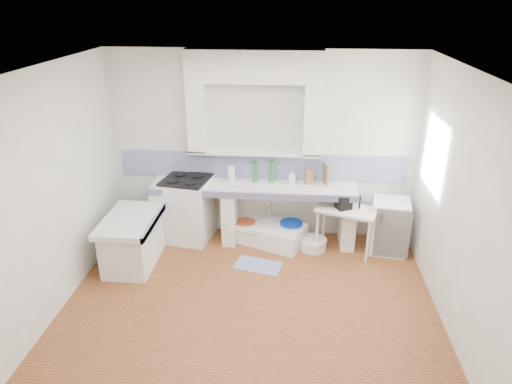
# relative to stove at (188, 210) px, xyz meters

# --- Properties ---
(floor) EXTENTS (4.50, 4.50, 0.00)m
(floor) POSITION_rel_stove_xyz_m (1.10, -1.68, -0.47)
(floor) COLOR brown
(floor) RESTS_ON ground
(ceiling) EXTENTS (4.50, 4.50, 0.00)m
(ceiling) POSITION_rel_stove_xyz_m (1.10, -1.68, 2.33)
(ceiling) COLOR white
(ceiling) RESTS_ON ground
(wall_back) EXTENTS (4.50, 0.00, 4.50)m
(wall_back) POSITION_rel_stove_xyz_m (1.10, 0.32, 0.93)
(wall_back) COLOR white
(wall_back) RESTS_ON ground
(wall_front) EXTENTS (4.50, 0.00, 4.50)m
(wall_front) POSITION_rel_stove_xyz_m (1.10, -3.68, 0.93)
(wall_front) COLOR white
(wall_front) RESTS_ON ground
(wall_left) EXTENTS (0.00, 4.50, 4.50)m
(wall_left) POSITION_rel_stove_xyz_m (-1.15, -1.68, 0.93)
(wall_left) COLOR white
(wall_left) RESTS_ON ground
(wall_right) EXTENTS (0.00, 4.50, 4.50)m
(wall_right) POSITION_rel_stove_xyz_m (3.35, -1.68, 0.93)
(wall_right) COLOR white
(wall_right) RESTS_ON ground
(alcove_mass) EXTENTS (1.90, 0.25, 0.45)m
(alcove_mass) POSITION_rel_stove_xyz_m (1.00, 0.20, 2.10)
(alcove_mass) COLOR white
(alcove_mass) RESTS_ON ground
(window_frame) EXTENTS (0.35, 0.86, 1.06)m
(window_frame) POSITION_rel_stove_xyz_m (3.52, -0.48, 1.13)
(window_frame) COLOR #3A1F12
(window_frame) RESTS_ON ground
(lace_valance) EXTENTS (0.01, 0.84, 0.24)m
(lace_valance) POSITION_rel_stove_xyz_m (3.38, -0.48, 1.51)
(lace_valance) COLOR white
(lace_valance) RESTS_ON ground
(counter_slab) EXTENTS (3.00, 0.60, 0.08)m
(counter_slab) POSITION_rel_stove_xyz_m (1.00, 0.02, 0.39)
(counter_slab) COLOR white
(counter_slab) RESTS_ON ground
(counter_lip) EXTENTS (3.00, 0.04, 0.10)m
(counter_lip) POSITION_rel_stove_xyz_m (1.00, -0.26, 0.39)
(counter_lip) COLOR navy
(counter_lip) RESTS_ON ground
(counter_pier_left) EXTENTS (0.20, 0.55, 0.82)m
(counter_pier_left) POSITION_rel_stove_xyz_m (-0.40, 0.02, -0.06)
(counter_pier_left) COLOR white
(counter_pier_left) RESTS_ON ground
(counter_pier_mid) EXTENTS (0.20, 0.55, 0.82)m
(counter_pier_mid) POSITION_rel_stove_xyz_m (0.65, 0.02, -0.06)
(counter_pier_mid) COLOR white
(counter_pier_mid) RESTS_ON ground
(counter_pier_right) EXTENTS (0.20, 0.55, 0.82)m
(counter_pier_right) POSITION_rel_stove_xyz_m (2.40, 0.02, -0.06)
(counter_pier_right) COLOR white
(counter_pier_right) RESTS_ON ground
(peninsula_top) EXTENTS (0.70, 1.10, 0.08)m
(peninsula_top) POSITION_rel_stove_xyz_m (-0.60, -0.78, 0.19)
(peninsula_top) COLOR white
(peninsula_top) RESTS_ON ground
(peninsula_base) EXTENTS (0.60, 1.00, 0.62)m
(peninsula_base) POSITION_rel_stove_xyz_m (-0.60, -0.78, -0.16)
(peninsula_base) COLOR white
(peninsula_base) RESTS_ON ground
(peninsula_lip) EXTENTS (0.04, 1.10, 0.10)m
(peninsula_lip) POSITION_rel_stove_xyz_m (-0.27, -0.78, 0.19)
(peninsula_lip) COLOR navy
(peninsula_lip) RESTS_ON ground
(backsplash) EXTENTS (4.27, 0.03, 0.40)m
(backsplash) POSITION_rel_stove_xyz_m (1.10, 0.31, 0.63)
(backsplash) COLOR navy
(backsplash) RESTS_ON ground
(stove) EXTENTS (0.77, 0.75, 0.95)m
(stove) POSITION_rel_stove_xyz_m (0.00, 0.00, 0.00)
(stove) COLOR white
(stove) RESTS_ON ground
(sink) EXTENTS (1.24, 0.96, 0.26)m
(sink) POSITION_rel_stove_xyz_m (1.22, -0.01, -0.34)
(sink) COLOR white
(sink) RESTS_ON ground
(side_table) EXTENTS (0.93, 0.71, 0.04)m
(side_table) POSITION_rel_stove_xyz_m (2.35, -0.21, -0.13)
(side_table) COLOR white
(side_table) RESTS_ON ground
(fridge) EXTENTS (0.58, 0.58, 0.79)m
(fridge) POSITION_rel_stove_xyz_m (2.98, -0.12, -0.08)
(fridge) COLOR white
(fridge) RESTS_ON ground
(bucket_red) EXTENTS (0.33, 0.33, 0.30)m
(bucket_red) POSITION_rel_stove_xyz_m (0.87, 0.02, -0.32)
(bucket_red) COLOR #AB4323
(bucket_red) RESTS_ON ground
(bucket_orange) EXTENTS (0.37, 0.37, 0.27)m
(bucket_orange) POSITION_rel_stove_xyz_m (1.25, -0.00, -0.34)
(bucket_orange) COLOR orange
(bucket_orange) RESTS_ON ground
(bucket_blue) EXTENTS (0.43, 0.43, 0.32)m
(bucket_blue) POSITION_rel_stove_xyz_m (1.57, 0.01, -0.31)
(bucket_blue) COLOR #0737B7
(bucket_blue) RESTS_ON ground
(basin_white) EXTENTS (0.49, 0.49, 0.16)m
(basin_white) POSITION_rel_stove_xyz_m (1.90, -0.18, -0.40)
(basin_white) COLOR white
(basin_white) RESTS_ON ground
(water_bottle_a) EXTENTS (0.11, 0.11, 0.33)m
(water_bottle_a) POSITION_rel_stove_xyz_m (1.14, 0.15, -0.31)
(water_bottle_a) COLOR silver
(water_bottle_a) RESTS_ON ground
(water_bottle_b) EXTENTS (0.10, 0.10, 0.29)m
(water_bottle_b) POSITION_rel_stove_xyz_m (1.23, 0.17, -0.33)
(water_bottle_b) COLOR silver
(water_bottle_b) RESTS_ON ground
(black_bag) EXTENTS (0.36, 0.29, 0.20)m
(black_bag) POSITION_rel_stove_xyz_m (2.35, -0.19, 0.32)
(black_bag) COLOR black
(black_bag) RESTS_ON side_table
(green_bottle_a) EXTENTS (0.07, 0.07, 0.30)m
(green_bottle_a) POSITION_rel_stove_xyz_m (1.01, 0.17, 0.58)
(green_bottle_a) COLOR #216F32
(green_bottle_a) RESTS_ON counter_slab
(green_bottle_b) EXTENTS (0.10, 0.10, 0.34)m
(green_bottle_b) POSITION_rel_stove_xyz_m (1.25, 0.17, 0.60)
(green_bottle_b) COLOR #216F32
(green_bottle_b) RESTS_ON counter_slab
(knife_block) EXTENTS (0.13, 0.11, 0.22)m
(knife_block) POSITION_rel_stove_xyz_m (1.80, 0.17, 0.54)
(knife_block) COLOR #97643C
(knife_block) RESTS_ON counter_slab
(cutting_board) EXTENTS (0.07, 0.22, 0.30)m
(cutting_board) POSITION_rel_stove_xyz_m (2.04, 0.17, 0.58)
(cutting_board) COLOR #97643C
(cutting_board) RESTS_ON counter_slab
(paper_towel) EXTENTS (0.12, 0.12, 0.23)m
(paper_towel) POSITION_rel_stove_xyz_m (0.65, 0.17, 0.54)
(paper_towel) COLOR white
(paper_towel) RESTS_ON counter_slab
(soap_bottle) EXTENTS (0.10, 0.10, 0.21)m
(soap_bottle) POSITION_rel_stove_xyz_m (1.56, 0.17, 0.53)
(soap_bottle) COLOR white
(soap_bottle) RESTS_ON counter_slab
(rug) EXTENTS (0.71, 0.51, 0.01)m
(rug) POSITION_rel_stove_xyz_m (1.13, -0.72, -0.47)
(rug) COLOR #41499B
(rug) RESTS_ON ground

